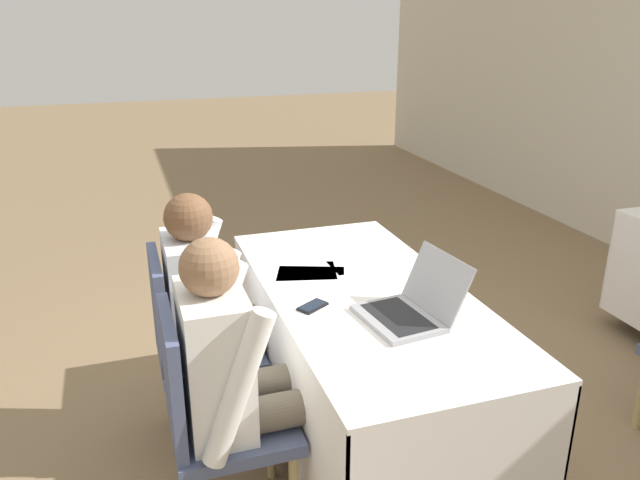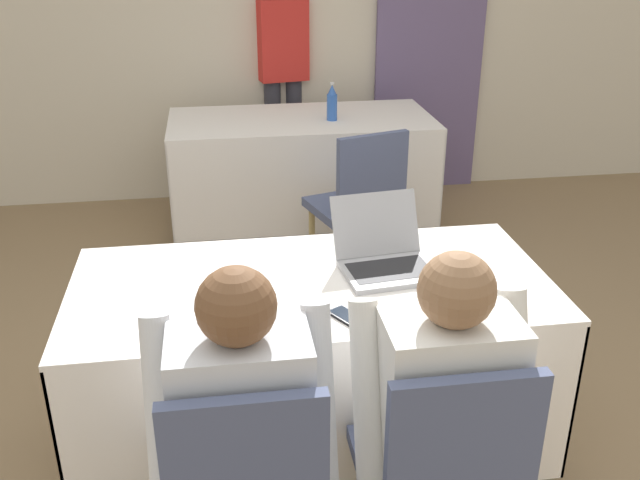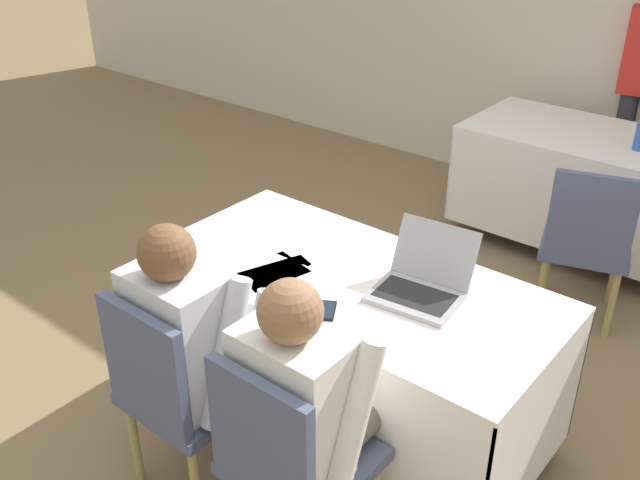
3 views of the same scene
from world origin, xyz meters
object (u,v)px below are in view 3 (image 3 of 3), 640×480
chair_near_right (288,458)px  cell_phone (326,310)px  laptop (421,284)px  chair_near_left (177,388)px  person_checkered_shirt (194,340)px  chair_far_spare (587,239)px  person_white_shirt (308,404)px

chair_near_right → cell_phone: bearing=-65.9°
laptop → chair_near_left: laptop is taller
chair_near_left → person_checkered_shirt: 0.19m
cell_phone → chair_far_spare: size_ratio=0.15×
cell_phone → chair_near_right: 0.55m
laptop → cell_phone: (-0.20, -0.32, -0.04)m
chair_near_right → chair_far_spare: bearing=-95.1°
person_checkered_shirt → person_white_shirt: (0.55, 0.00, 0.00)m
laptop → person_checkered_shirt: 0.87m
laptop → person_white_shirt: 0.68m
chair_near_right → chair_far_spare: same height
chair_near_left → person_white_shirt: bearing=-169.4°
chair_near_right → chair_near_left: bearing=0.0°
chair_near_right → person_white_shirt: size_ratio=0.77×
cell_phone → chair_near_left: (-0.35, -0.44, -0.26)m
laptop → person_checkered_shirt: size_ratio=0.32×
laptop → chair_near_right: size_ratio=0.42×
laptop → chair_near_left: bearing=-132.5°
laptop → person_white_shirt: person_white_shirt is taller
person_white_shirt → chair_near_right: bearing=90.0°
chair_far_spare → person_white_shirt: size_ratio=0.77×
person_white_shirt → laptop: bearing=-90.2°
chair_near_left → person_white_shirt: person_white_shirt is taller
cell_phone → chair_far_spare: (0.39, 1.65, -0.26)m
laptop → chair_near_left: size_ratio=0.42×
chair_near_left → person_white_shirt: 0.58m
chair_near_right → person_white_shirt: person_white_shirt is taller
chair_near_right → chair_far_spare: (0.19, 2.10, 0.00)m
chair_near_right → person_checkered_shirt: (-0.55, 0.10, 0.16)m
chair_near_left → person_checkered_shirt: size_ratio=0.77×
laptop → chair_near_right: laptop is taller
chair_far_spare → person_checkered_shirt: person_checkered_shirt is taller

